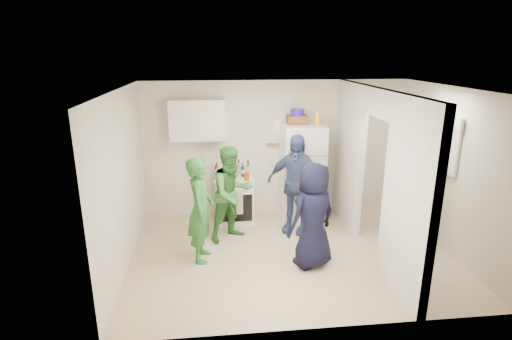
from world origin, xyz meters
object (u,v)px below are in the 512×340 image
at_px(wicker_basket, 297,120).
at_px(person_navy, 313,216).
at_px(fridge, 302,173).
at_px(person_green_left, 201,210).
at_px(stove, 234,199).
at_px(person_green_center, 232,194).
at_px(blue_bowl, 297,112).
at_px(person_nook, 404,194).
at_px(person_denim, 295,184).
at_px(yellow_cup_stack_top, 317,118).

distance_m(wicker_basket, person_navy, 2.03).
height_order(fridge, person_green_left, fridge).
distance_m(wicker_basket, person_green_left, 2.40).
bearing_deg(stove, person_green_center, -95.04).
bearing_deg(fridge, person_navy, -96.82).
distance_m(stove, blue_bowl, 1.92).
relative_size(person_navy, person_nook, 0.95).
bearing_deg(person_denim, person_nook, 9.59).
bearing_deg(person_denim, blue_bowl, 107.17).
bearing_deg(person_green_center, stove, 53.61).
distance_m(person_green_left, person_nook, 3.19).
xyz_separation_m(person_denim, person_nook, (1.63, -0.57, -0.04)).
bearing_deg(person_nook, yellow_cup_stack_top, -94.96).
relative_size(wicker_basket, yellow_cup_stack_top, 1.40).
xyz_separation_m(wicker_basket, person_nook, (1.51, -1.14, -1.03)).
relative_size(yellow_cup_stack_top, person_green_left, 0.16).
bearing_deg(person_navy, person_green_left, -38.83).
distance_m(person_denim, person_navy, 1.15).
bearing_deg(wicker_basket, person_navy, -93.31).
xyz_separation_m(person_green_left, person_denim, (1.56, 0.79, 0.07)).
xyz_separation_m(person_green_center, person_navy, (1.09, -0.99, -0.01)).
bearing_deg(yellow_cup_stack_top, wicker_basket, 154.89).
distance_m(fridge, yellow_cup_stack_top, 1.04).
distance_m(fridge, person_nook, 1.78).
height_order(stove, person_green_center, person_green_center).
xyz_separation_m(wicker_basket, person_green_left, (-1.68, -1.36, -1.06)).
relative_size(wicker_basket, blue_bowl, 1.46).
bearing_deg(yellow_cup_stack_top, person_green_left, -148.82).
bearing_deg(person_green_center, person_navy, -73.68).
bearing_deg(person_denim, wicker_basket, 107.17).
height_order(person_denim, person_navy, person_denim).
relative_size(fridge, person_denim, 1.04).
xyz_separation_m(yellow_cup_stack_top, person_green_center, (-1.51, -0.57, -1.11)).
bearing_deg(blue_bowl, yellow_cup_stack_top, -25.11).
relative_size(wicker_basket, person_green_center, 0.22).
bearing_deg(fridge, person_nook, -37.62).
xyz_separation_m(yellow_cup_stack_top, person_nook, (1.19, -0.99, -1.08)).
xyz_separation_m(wicker_basket, person_navy, (-0.10, -1.72, -1.07)).
bearing_deg(wicker_basket, person_green_left, -140.99).
bearing_deg(person_nook, person_green_left, -51.31).
bearing_deg(stove, yellow_cup_stack_top, -5.13).
bearing_deg(person_denim, stove, -179.50).
xyz_separation_m(stove, wicker_basket, (1.13, 0.02, 1.42)).
distance_m(wicker_basket, person_nook, 2.15).
relative_size(wicker_basket, person_nook, 0.21).
xyz_separation_m(fridge, person_denim, (-0.22, -0.52, -0.03)).
distance_m(person_green_left, person_denim, 1.75).
relative_size(stove, person_denim, 0.49).
height_order(stove, fridge, fridge).
bearing_deg(fridge, person_denim, -112.86).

